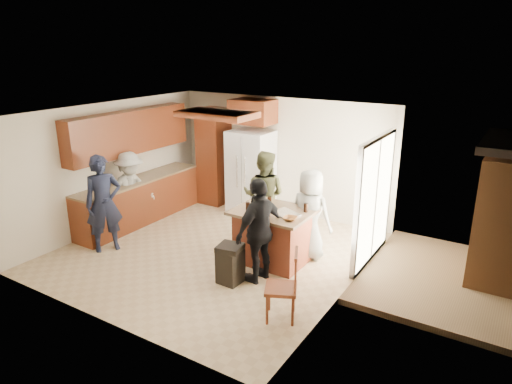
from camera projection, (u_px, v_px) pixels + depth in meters
The scene contains 13 objects.
room_shell at pixel (503, 226), 7.06m from camera, with size 8.00×5.20×5.00m.
person_front_left at pixel (104, 204), 8.03m from camera, with size 0.64×0.47×1.75m, color black.
person_behind_left at pixel (264, 196), 8.52m from camera, with size 0.83×0.51×1.71m, color #3B3D23.
person_behind_right at pixel (310, 214), 7.77m from camera, with size 0.77×0.50×1.58m, color #999A91.
person_side_right at pixel (260, 231), 6.98m from camera, with size 0.98×0.50×1.67m, color black.
person_counter at pixel (131, 191), 9.00m from camera, with size 1.02×0.47×1.57m, color gray.
left_cabinetry at pixel (136, 177), 9.34m from camera, with size 0.64×3.00×2.30m.
back_wall_units at pixel (223, 146), 10.20m from camera, with size 1.80×0.60×2.45m.
refrigerator at pixel (251, 172), 9.90m from camera, with size 0.90×0.76×1.80m.
kitchen_island at pixel (273, 235), 7.70m from camera, with size 1.28×1.03×0.93m.
island_items at pixel (282, 212), 7.35m from camera, with size 0.94×0.61×0.15m.
trash_bin at pixel (230, 264), 7.06m from camera, with size 0.41×0.41×0.63m.
spindle_chair at pixel (282, 288), 6.08m from camera, with size 0.56×0.56×0.99m.
Camera 1 is at (4.56, -5.94, 3.57)m, focal length 32.00 mm.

